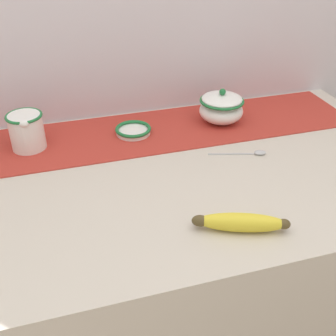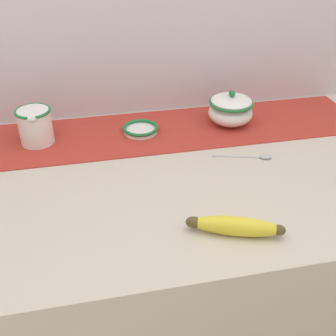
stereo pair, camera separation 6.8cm
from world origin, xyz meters
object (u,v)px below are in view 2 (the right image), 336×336
(spoon, at_px, (260,157))
(sugar_bowl, at_px, (231,109))
(cream_pitcher, at_px, (35,125))
(banana, at_px, (235,226))
(small_dish, at_px, (141,129))

(spoon, bearing_deg, sugar_bowl, 109.69)
(cream_pitcher, relative_size, sugar_bowl, 0.85)
(cream_pitcher, bearing_deg, spoon, -19.64)
(sugar_bowl, height_order, banana, sugar_bowl)
(small_dish, bearing_deg, sugar_bowl, 0.11)
(sugar_bowl, height_order, spoon, sugar_bowl)
(sugar_bowl, distance_m, spoon, 0.22)
(cream_pitcher, bearing_deg, sugar_bowl, -0.14)
(cream_pitcher, relative_size, spoon, 0.74)
(spoon, bearing_deg, small_dish, 160.11)
(small_dish, xyz_separation_m, banana, (0.12, -0.48, 0.01))
(sugar_bowl, xyz_separation_m, spoon, (0.02, -0.21, -0.05))
(small_dish, bearing_deg, spoon, -35.36)
(small_dish, xyz_separation_m, spoon, (0.29, -0.21, -0.01))
(cream_pitcher, xyz_separation_m, spoon, (0.59, -0.21, -0.05))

